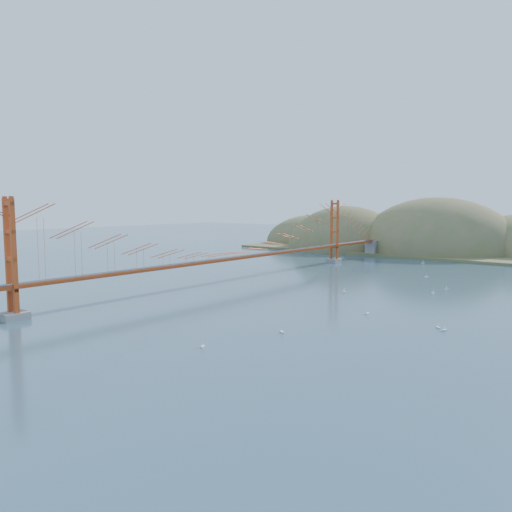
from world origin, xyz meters
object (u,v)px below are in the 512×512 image
Objects in this scene: bridge at (227,232)px; sailboat_2 at (438,327)px; sailboat_0 at (367,313)px; sailboat_1 at (433,293)px.

bridge is 152.20× the size of sailboat_2.
bridge is 26.87m from sailboat_0.
sailboat_0 reaches higher than sailboat_2.
sailboat_1 is 0.93× the size of sailboat_2.
sailboat_2 is (6.38, -16.68, 0.01)m from sailboat_1.
sailboat_0 is 1.18× the size of sailboat_1.
sailboat_0 is 7.59m from sailboat_2.
sailboat_1 is (26.20, 8.70, -6.87)m from bridge.
sailboat_2 is (7.49, -1.25, -0.01)m from sailboat_0.
bridge is at bearing 164.98° from sailboat_0.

